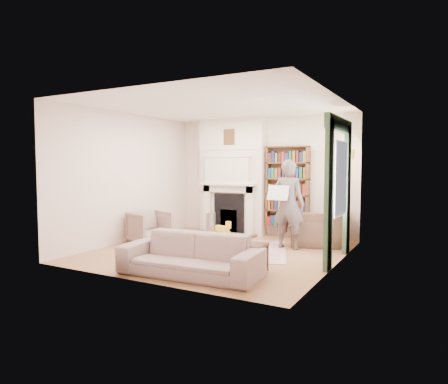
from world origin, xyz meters
The scene contains 25 objects.
floor centered at (0.00, 0.00, 0.00)m, with size 4.50×4.50×0.00m, color #8E5C38.
ceiling centered at (0.00, 0.00, 2.80)m, with size 4.50×4.50×0.00m, color white.
wall_back centered at (0.00, 2.25, 1.40)m, with size 4.50×4.50×0.00m, color white.
wall_front centered at (0.00, -2.25, 1.40)m, with size 4.50×4.50×0.00m, color white.
wall_left centered at (-2.25, 0.00, 1.40)m, with size 4.50×4.50×0.00m, color white.
wall_right centered at (2.25, 0.00, 1.40)m, with size 4.50×4.50×0.00m, color white.
fireplace centered at (-0.75, 2.05, 1.39)m, with size 1.70×0.58×2.80m.
bookcase centered at (0.65, 2.12, 1.18)m, with size 1.00×0.24×1.85m, color brown.
window centered at (2.23, 0.40, 1.45)m, with size 0.02×0.90×1.30m, color silver.
curtain_left centered at (2.20, -0.30, 1.20)m, with size 0.07×0.32×2.40m, color #2C452E.
curtain_right centered at (2.20, 1.10, 1.20)m, with size 0.07×0.32×2.40m, color #2C452E.
pelmet centered at (2.19, 0.40, 2.38)m, with size 0.09×1.70×0.24m, color #2C452E.
wall_sconce centered at (2.03, 1.50, 1.90)m, with size 0.20×0.24×0.24m, color gold, non-canonical shape.
rug centered at (-0.11, 0.15, 0.01)m, with size 2.71×2.08×0.01m, color beige.
armchair_reading centered at (1.54, 1.55, 0.38)m, with size 1.16×1.01×0.75m, color #452E25.
armchair_left centered at (-1.68, 0.01, 0.35)m, with size 0.75×0.77×0.70m, color gray.
sofa centered at (0.45, -1.64, 0.32)m, with size 2.17×0.85×0.63m, color #A99E8B.
man_reading centered at (1.09, 0.95, 0.90)m, with size 0.65×0.43×1.79m, color #544743.
newspaper centered at (0.94, 0.75, 1.13)m, with size 0.43×0.02×0.30m, color silver.
coffee_table centered at (1.06, -1.02, 0.23)m, with size 0.70×0.45×0.45m, color #382013, non-canonical shape.
paraffin_heater centered at (-0.98, 1.39, 0.28)m, with size 0.24×0.24×0.55m, color #999AA0.
rocking_horse centered at (-0.41, 0.91, 0.23)m, with size 0.53×0.21×0.47m, color yellow, non-canonical shape.
board_game centered at (-0.14, -0.08, 0.03)m, with size 0.34×0.34×0.03m, color #DBE450.
game_box_lid centered at (-0.59, 0.13, 0.04)m, with size 0.28×0.19×0.05m, color #B21415.
comic_annuals centered at (0.15, -0.27, 0.02)m, with size 1.08×0.95×0.02m.
Camera 1 is at (3.77, -6.65, 1.70)m, focal length 32.00 mm.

